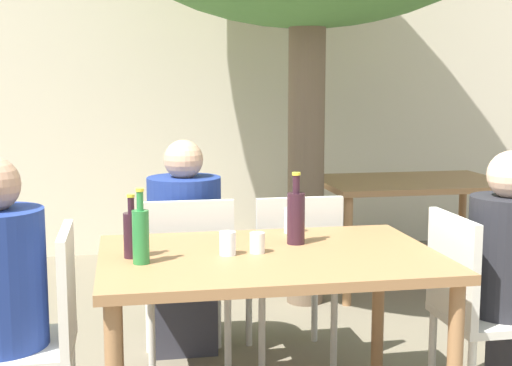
{
  "coord_description": "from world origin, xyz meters",
  "views": [
    {
      "loc": [
        -0.58,
        -2.8,
        1.47
      ],
      "look_at": [
        0.0,
        0.3,
        1.02
      ],
      "focal_mm": 50.0,
      "sensor_mm": 36.0,
      "label": 1
    }
  ],
  "objects_px": {
    "patio_chair_1": "(475,302)",
    "patio_chair_2": "(188,273)",
    "patio_chair_3": "(294,268)",
    "wine_bottle_1": "(132,233)",
    "drinking_glass_0": "(291,220)",
    "drinking_glass_1": "(228,244)",
    "drinking_glass_2": "(257,243)",
    "dining_table_front": "(269,273)",
    "patio_chair_0": "(39,328)",
    "green_bottle_0": "(141,235)",
    "person_seated_2": "(184,258)",
    "dining_table_back": "(411,192)",
    "wine_bottle_2": "(296,216)"
  },
  "relations": [
    {
      "from": "wine_bottle_2",
      "to": "drinking_glass_1",
      "type": "height_order",
      "value": "wine_bottle_2"
    },
    {
      "from": "patio_chair_2",
      "to": "wine_bottle_1",
      "type": "relative_size",
      "value": 3.51
    },
    {
      "from": "dining_table_front",
      "to": "drinking_glass_2",
      "type": "distance_m",
      "value": 0.14
    },
    {
      "from": "patio_chair_3",
      "to": "green_bottle_0",
      "type": "bearing_deg",
      "value": 44.24
    },
    {
      "from": "patio_chair_2",
      "to": "dining_table_front",
      "type": "bearing_deg",
      "value": 111.47
    },
    {
      "from": "person_seated_2",
      "to": "wine_bottle_1",
      "type": "relative_size",
      "value": 4.58
    },
    {
      "from": "patio_chair_2",
      "to": "drinking_glass_1",
      "type": "xyz_separation_m",
      "value": [
        0.1,
        -0.71,
        0.31
      ]
    },
    {
      "from": "wine_bottle_2",
      "to": "drinking_glass_2",
      "type": "xyz_separation_m",
      "value": [
        -0.2,
        -0.13,
        -0.08
      ]
    },
    {
      "from": "dining_table_front",
      "to": "patio_chair_0",
      "type": "relative_size",
      "value": 1.54
    },
    {
      "from": "person_seated_2",
      "to": "green_bottle_0",
      "type": "distance_m",
      "value": 1.1
    },
    {
      "from": "patio_chair_3",
      "to": "patio_chair_1",
      "type": "bearing_deg",
      "value": 132.59
    },
    {
      "from": "dining_table_front",
      "to": "person_seated_2",
      "type": "distance_m",
      "value": 0.99
    },
    {
      "from": "patio_chair_3",
      "to": "wine_bottle_1",
      "type": "distance_m",
      "value": 1.13
    },
    {
      "from": "dining_table_back",
      "to": "wine_bottle_2",
      "type": "bearing_deg",
      "value": -125.59
    },
    {
      "from": "patio_chair_1",
      "to": "patio_chair_3",
      "type": "height_order",
      "value": "same"
    },
    {
      "from": "patio_chair_0",
      "to": "green_bottle_0",
      "type": "xyz_separation_m",
      "value": [
        0.4,
        -0.07,
        0.38
      ]
    },
    {
      "from": "dining_table_front",
      "to": "patio_chair_2",
      "type": "bearing_deg",
      "value": 111.47
    },
    {
      "from": "green_bottle_0",
      "to": "wine_bottle_2",
      "type": "xyz_separation_m",
      "value": [
        0.67,
        0.22,
        0.01
      ]
    },
    {
      "from": "patio_chair_2",
      "to": "person_seated_2",
      "type": "bearing_deg",
      "value": -90.0
    },
    {
      "from": "patio_chair_0",
      "to": "drinking_glass_1",
      "type": "xyz_separation_m",
      "value": [
        0.75,
        -0.0,
        0.31
      ]
    },
    {
      "from": "patio_chair_3",
      "to": "patio_chair_0",
      "type": "bearing_deg",
      "value": 30.38
    },
    {
      "from": "patio_chair_0",
      "to": "drinking_glass_0",
      "type": "bearing_deg",
      "value": 108.81
    },
    {
      "from": "wine_bottle_1",
      "to": "drinking_glass_1",
      "type": "xyz_separation_m",
      "value": [
        0.38,
        -0.03,
        -0.05
      ]
    },
    {
      "from": "patio_chair_3",
      "to": "wine_bottle_2",
      "type": "bearing_deg",
      "value": 76.93
    },
    {
      "from": "dining_table_back",
      "to": "drinking_glass_0",
      "type": "bearing_deg",
      "value": -128.61
    },
    {
      "from": "dining_table_front",
      "to": "patio_chair_0",
      "type": "distance_m",
      "value": 0.94
    },
    {
      "from": "wine_bottle_1",
      "to": "patio_chair_2",
      "type": "bearing_deg",
      "value": 67.53
    },
    {
      "from": "dining_table_front",
      "to": "patio_chair_2",
      "type": "xyz_separation_m",
      "value": [
        -0.28,
        0.71,
        -0.18
      ]
    },
    {
      "from": "patio_chair_3",
      "to": "wine_bottle_1",
      "type": "bearing_deg",
      "value": 39.01
    },
    {
      "from": "green_bottle_0",
      "to": "dining_table_front",
      "type": "bearing_deg",
      "value": 8.11
    },
    {
      "from": "dining_table_front",
      "to": "dining_table_back",
      "type": "bearing_deg",
      "value": 53.6
    },
    {
      "from": "patio_chair_1",
      "to": "drinking_glass_2",
      "type": "relative_size",
      "value": 10.62
    },
    {
      "from": "patio_chair_2",
      "to": "person_seated_2",
      "type": "xyz_separation_m",
      "value": [
        -0.0,
        0.23,
        0.02
      ]
    },
    {
      "from": "drinking_glass_1",
      "to": "drinking_glass_2",
      "type": "relative_size",
      "value": 1.14
    },
    {
      "from": "dining_table_back",
      "to": "drinking_glass_1",
      "type": "xyz_separation_m",
      "value": [
        -1.63,
        -1.98,
        0.14
      ]
    },
    {
      "from": "patio_chair_0",
      "to": "drinking_glass_0",
      "type": "height_order",
      "value": "patio_chair_0"
    },
    {
      "from": "drinking_glass_2",
      "to": "dining_table_front",
      "type": "bearing_deg",
      "value": -16.89
    },
    {
      "from": "patio_chair_2",
      "to": "drinking_glass_0",
      "type": "height_order",
      "value": "patio_chair_2"
    },
    {
      "from": "green_bottle_0",
      "to": "wine_bottle_1",
      "type": "distance_m",
      "value": 0.11
    },
    {
      "from": "dining_table_front",
      "to": "patio_chair_1",
      "type": "height_order",
      "value": "patio_chair_1"
    },
    {
      "from": "drinking_glass_1",
      "to": "wine_bottle_1",
      "type": "bearing_deg",
      "value": 175.12
    },
    {
      "from": "dining_table_front",
      "to": "drinking_glass_0",
      "type": "bearing_deg",
      "value": 64.5
    },
    {
      "from": "dining_table_front",
      "to": "patio_chair_3",
      "type": "distance_m",
      "value": 0.78
    },
    {
      "from": "green_bottle_0",
      "to": "wine_bottle_2",
      "type": "distance_m",
      "value": 0.71
    },
    {
      "from": "wine_bottle_1",
      "to": "drinking_glass_0",
      "type": "height_order",
      "value": "wine_bottle_1"
    },
    {
      "from": "dining_table_back",
      "to": "drinking_glass_0",
      "type": "xyz_separation_m",
      "value": [
        -1.27,
        -1.6,
        0.15
      ]
    },
    {
      "from": "patio_chair_1",
      "to": "patio_chair_2",
      "type": "distance_m",
      "value": 1.39
    },
    {
      "from": "drinking_glass_0",
      "to": "drinking_glass_2",
      "type": "bearing_deg",
      "value": -122.17
    },
    {
      "from": "dining_table_front",
      "to": "person_seated_2",
      "type": "relative_size",
      "value": 1.18
    },
    {
      "from": "person_seated_2",
      "to": "patio_chair_3",
      "type": "bearing_deg",
      "value": 157.36
    }
  ]
}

